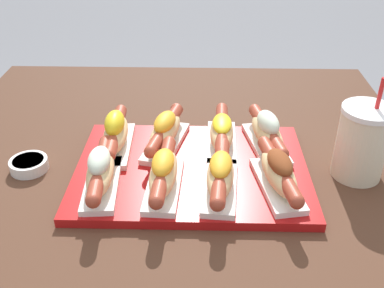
{
  "coord_description": "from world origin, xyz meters",
  "views": [
    {
      "loc": [
        0.06,
        -0.74,
        1.22
      ],
      "look_at": [
        0.04,
        0.01,
        0.76
      ],
      "focal_mm": 42.0,
      "sensor_mm": 36.0,
      "label": 1
    }
  ],
  "objects_px": {
    "hot_dog_2": "(220,175)",
    "hot_dog_4": "(116,133)",
    "hot_dog_0": "(100,171)",
    "hot_dog_5": "(165,132)",
    "sauce_bowl": "(29,164)",
    "drink_cup": "(363,143)",
    "hot_dog_6": "(222,132)",
    "hot_dog_3": "(279,173)",
    "serving_tray": "(192,170)",
    "hot_dog_7": "(267,132)",
    "hot_dog_1": "(163,173)"
  },
  "relations": [
    {
      "from": "hot_dog_0",
      "to": "hot_dog_3",
      "type": "relative_size",
      "value": 1.01
    },
    {
      "from": "serving_tray",
      "to": "hot_dog_3",
      "type": "bearing_deg",
      "value": -22.11
    },
    {
      "from": "hot_dog_5",
      "to": "hot_dog_7",
      "type": "bearing_deg",
      "value": -0.08
    },
    {
      "from": "hot_dog_5",
      "to": "hot_dog_7",
      "type": "relative_size",
      "value": 0.99
    },
    {
      "from": "hot_dog_0",
      "to": "hot_dog_1",
      "type": "height_order",
      "value": "hot_dog_0"
    },
    {
      "from": "sauce_bowl",
      "to": "drink_cup",
      "type": "xyz_separation_m",
      "value": [
        0.65,
        -0.0,
        0.06
      ]
    },
    {
      "from": "hot_dog_0",
      "to": "hot_dog_2",
      "type": "height_order",
      "value": "hot_dog_0"
    },
    {
      "from": "hot_dog_6",
      "to": "drink_cup",
      "type": "bearing_deg",
      "value": -15.87
    },
    {
      "from": "serving_tray",
      "to": "hot_dog_5",
      "type": "bearing_deg",
      "value": 126.64
    },
    {
      "from": "serving_tray",
      "to": "drink_cup",
      "type": "distance_m",
      "value": 0.33
    },
    {
      "from": "hot_dog_3",
      "to": "hot_dog_6",
      "type": "relative_size",
      "value": 0.99
    },
    {
      "from": "hot_dog_5",
      "to": "sauce_bowl",
      "type": "height_order",
      "value": "hot_dog_5"
    },
    {
      "from": "hot_dog_4",
      "to": "drink_cup",
      "type": "bearing_deg",
      "value": -7.15
    },
    {
      "from": "hot_dog_3",
      "to": "hot_dog_2",
      "type": "bearing_deg",
      "value": -175.67
    },
    {
      "from": "hot_dog_4",
      "to": "hot_dog_6",
      "type": "bearing_deg",
      "value": 3.79
    },
    {
      "from": "hot_dog_7",
      "to": "drink_cup",
      "type": "bearing_deg",
      "value": -23.12
    },
    {
      "from": "hot_dog_0",
      "to": "hot_dog_6",
      "type": "height_order",
      "value": "hot_dog_0"
    },
    {
      "from": "hot_dog_7",
      "to": "sauce_bowl",
      "type": "relative_size",
      "value": 2.74
    },
    {
      "from": "serving_tray",
      "to": "hot_dog_7",
      "type": "xyz_separation_m",
      "value": [
        0.15,
        0.08,
        0.04
      ]
    },
    {
      "from": "hot_dog_0",
      "to": "sauce_bowl",
      "type": "xyz_separation_m",
      "value": [
        -0.16,
        0.08,
        -0.04
      ]
    },
    {
      "from": "hot_dog_6",
      "to": "sauce_bowl",
      "type": "bearing_deg",
      "value": -169.57
    },
    {
      "from": "hot_dog_2",
      "to": "hot_dog_4",
      "type": "height_order",
      "value": "hot_dog_4"
    },
    {
      "from": "hot_dog_4",
      "to": "hot_dog_7",
      "type": "bearing_deg",
      "value": 2.23
    },
    {
      "from": "hot_dog_1",
      "to": "hot_dog_4",
      "type": "distance_m",
      "value": 0.17
    },
    {
      "from": "hot_dog_4",
      "to": "hot_dog_5",
      "type": "bearing_deg",
      "value": 7.0
    },
    {
      "from": "hot_dog_1",
      "to": "hot_dog_5",
      "type": "distance_m",
      "value": 0.15
    },
    {
      "from": "hot_dog_0",
      "to": "hot_dog_5",
      "type": "height_order",
      "value": "hot_dog_0"
    },
    {
      "from": "hot_dog_4",
      "to": "hot_dog_1",
      "type": "bearing_deg",
      "value": -50.9
    },
    {
      "from": "hot_dog_1",
      "to": "drink_cup",
      "type": "bearing_deg",
      "value": 11.21
    },
    {
      "from": "hot_dog_7",
      "to": "hot_dog_3",
      "type": "bearing_deg",
      "value": -88.28
    },
    {
      "from": "hot_dog_0",
      "to": "hot_dog_1",
      "type": "relative_size",
      "value": 1.0
    },
    {
      "from": "hot_dog_3",
      "to": "hot_dog_6",
      "type": "height_order",
      "value": "hot_dog_3"
    },
    {
      "from": "serving_tray",
      "to": "hot_dog_4",
      "type": "xyz_separation_m",
      "value": [
        -0.16,
        0.06,
        0.04
      ]
    },
    {
      "from": "hot_dog_0",
      "to": "drink_cup",
      "type": "height_order",
      "value": "drink_cup"
    },
    {
      "from": "hot_dog_3",
      "to": "sauce_bowl",
      "type": "bearing_deg",
      "value": 171.57
    },
    {
      "from": "hot_dog_6",
      "to": "hot_dog_7",
      "type": "bearing_deg",
      "value": -1.44
    },
    {
      "from": "hot_dog_6",
      "to": "drink_cup",
      "type": "relative_size",
      "value": 1.01
    },
    {
      "from": "hot_dog_0",
      "to": "drink_cup",
      "type": "distance_m",
      "value": 0.5
    },
    {
      "from": "hot_dog_0",
      "to": "hot_dog_5",
      "type": "xyz_separation_m",
      "value": [
        0.11,
        0.15,
        -0.0
      ]
    },
    {
      "from": "hot_dog_1",
      "to": "sauce_bowl",
      "type": "distance_m",
      "value": 0.29
    },
    {
      "from": "hot_dog_1",
      "to": "hot_dog_7",
      "type": "xyz_separation_m",
      "value": [
        0.2,
        0.15,
        0.0
      ]
    },
    {
      "from": "hot_dog_2",
      "to": "hot_dog_3",
      "type": "xyz_separation_m",
      "value": [
        0.11,
        0.01,
        0.0
      ]
    },
    {
      "from": "hot_dog_0",
      "to": "hot_dog_4",
      "type": "relative_size",
      "value": 1.0
    },
    {
      "from": "hot_dog_2",
      "to": "hot_dog_3",
      "type": "height_order",
      "value": "hot_dog_3"
    },
    {
      "from": "hot_dog_3",
      "to": "hot_dog_7",
      "type": "relative_size",
      "value": 1.0
    },
    {
      "from": "hot_dog_5",
      "to": "serving_tray",
      "type": "bearing_deg",
      "value": -53.36
    },
    {
      "from": "hot_dog_3",
      "to": "serving_tray",
      "type": "bearing_deg",
      "value": 157.89
    },
    {
      "from": "serving_tray",
      "to": "hot_dog_2",
      "type": "distance_m",
      "value": 0.1
    },
    {
      "from": "hot_dog_3",
      "to": "hot_dog_7",
      "type": "distance_m",
      "value": 0.14
    },
    {
      "from": "hot_dog_0",
      "to": "hot_dog_7",
      "type": "xyz_separation_m",
      "value": [
        0.32,
        0.15,
        0.0
      ]
    }
  ]
}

